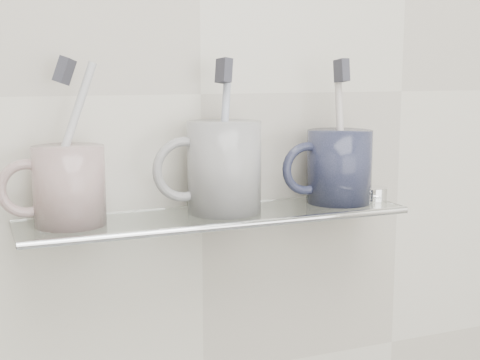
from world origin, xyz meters
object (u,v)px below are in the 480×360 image
mug_center (224,167)px  mug_right (339,167)px  shelf_glass (217,216)px  mug_left (69,186)px

mug_center → mug_right: (0.17, 0.00, -0.01)m
mug_center → shelf_glass: bearing=-162.6°
mug_left → mug_right: size_ratio=0.94×
mug_center → mug_left: bearing=173.7°
shelf_glass → mug_center: bearing=23.7°
mug_center → mug_right: bearing=-6.3°
shelf_glass → mug_center: size_ratio=4.26×
shelf_glass → mug_right: (0.18, 0.00, 0.05)m
mug_right → mug_center: bearing=176.1°
mug_left → mug_center: (0.20, 0.00, 0.01)m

